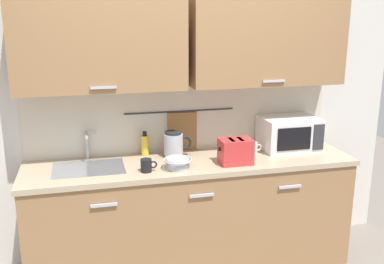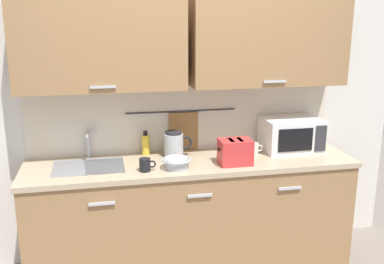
{
  "view_description": "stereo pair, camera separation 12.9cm",
  "coord_description": "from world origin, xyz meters",
  "px_view_note": "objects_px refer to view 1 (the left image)",
  "views": [
    {
      "loc": [
        -0.77,
        -2.85,
        2.0
      ],
      "look_at": [
        0.01,
        0.33,
        1.12
      ],
      "focal_mm": 41.57,
      "sensor_mm": 36.0,
      "label": 1
    },
    {
      "loc": [
        -0.65,
        -2.88,
        2.0
      ],
      "look_at": [
        0.01,
        0.33,
        1.12
      ],
      "focal_mm": 41.57,
      "sensor_mm": 36.0,
      "label": 2
    }
  ],
  "objects_px": {
    "electric_kettle": "(174,145)",
    "toaster": "(236,151)",
    "mug_by_kettle": "(253,148)",
    "mixing_bowl": "(178,163)",
    "mug_near_sink": "(147,165)",
    "microwave": "(289,133)",
    "dish_soap_bottle": "(145,145)"
  },
  "relations": [
    {
      "from": "mixing_bowl",
      "to": "dish_soap_bottle",
      "type": "bearing_deg",
      "value": 116.49
    },
    {
      "from": "electric_kettle",
      "to": "mug_by_kettle",
      "type": "bearing_deg",
      "value": -6.12
    },
    {
      "from": "dish_soap_bottle",
      "to": "electric_kettle",
      "type": "bearing_deg",
      "value": -25.06
    },
    {
      "from": "electric_kettle",
      "to": "mug_by_kettle",
      "type": "height_order",
      "value": "electric_kettle"
    },
    {
      "from": "toaster",
      "to": "mixing_bowl",
      "type": "bearing_deg",
      "value": -178.4
    },
    {
      "from": "electric_kettle",
      "to": "toaster",
      "type": "xyz_separation_m",
      "value": [
        0.42,
        -0.26,
        -0.01
      ]
    },
    {
      "from": "microwave",
      "to": "dish_soap_bottle",
      "type": "distance_m",
      "value": 1.19
    },
    {
      "from": "electric_kettle",
      "to": "mug_by_kettle",
      "type": "relative_size",
      "value": 1.89
    },
    {
      "from": "electric_kettle",
      "to": "mug_near_sink",
      "type": "distance_m",
      "value": 0.39
    },
    {
      "from": "mug_near_sink",
      "to": "mug_by_kettle",
      "type": "bearing_deg",
      "value": 13.54
    },
    {
      "from": "dish_soap_bottle",
      "to": "toaster",
      "type": "height_order",
      "value": "dish_soap_bottle"
    },
    {
      "from": "mixing_bowl",
      "to": "microwave",
      "type": "bearing_deg",
      "value": 14.66
    },
    {
      "from": "toaster",
      "to": "mug_by_kettle",
      "type": "xyz_separation_m",
      "value": [
        0.22,
        0.19,
        -0.05
      ]
    },
    {
      "from": "electric_kettle",
      "to": "mug_near_sink",
      "type": "relative_size",
      "value": 1.89
    },
    {
      "from": "electric_kettle",
      "to": "mug_near_sink",
      "type": "height_order",
      "value": "electric_kettle"
    },
    {
      "from": "microwave",
      "to": "toaster",
      "type": "xyz_separation_m",
      "value": [
        -0.55,
        -0.25,
        -0.04
      ]
    },
    {
      "from": "microwave",
      "to": "dish_soap_bottle",
      "type": "bearing_deg",
      "value": 174.54
    },
    {
      "from": "microwave",
      "to": "mug_by_kettle",
      "type": "distance_m",
      "value": 0.35
    },
    {
      "from": "mug_near_sink",
      "to": "toaster",
      "type": "relative_size",
      "value": 0.47
    },
    {
      "from": "toaster",
      "to": "mug_by_kettle",
      "type": "height_order",
      "value": "toaster"
    },
    {
      "from": "dish_soap_bottle",
      "to": "mug_by_kettle",
      "type": "xyz_separation_m",
      "value": [
        0.85,
        -0.17,
        -0.04
      ]
    },
    {
      "from": "dish_soap_bottle",
      "to": "toaster",
      "type": "xyz_separation_m",
      "value": [
        0.63,
        -0.36,
        0.01
      ]
    },
    {
      "from": "mixing_bowl",
      "to": "mug_by_kettle",
      "type": "xyz_separation_m",
      "value": [
        0.66,
        0.21,
        0.0
      ]
    },
    {
      "from": "electric_kettle",
      "to": "microwave",
      "type": "bearing_deg",
      "value": -0.74
    },
    {
      "from": "electric_kettle",
      "to": "dish_soap_bottle",
      "type": "distance_m",
      "value": 0.24
    },
    {
      "from": "mixing_bowl",
      "to": "mug_by_kettle",
      "type": "relative_size",
      "value": 1.78
    },
    {
      "from": "electric_kettle",
      "to": "dish_soap_bottle",
      "type": "relative_size",
      "value": 1.16
    },
    {
      "from": "microwave",
      "to": "toaster",
      "type": "distance_m",
      "value": 0.61
    },
    {
      "from": "mug_near_sink",
      "to": "mixing_bowl",
      "type": "relative_size",
      "value": 0.56
    },
    {
      "from": "mixing_bowl",
      "to": "toaster",
      "type": "distance_m",
      "value": 0.45
    },
    {
      "from": "mug_near_sink",
      "to": "toaster",
      "type": "bearing_deg",
      "value": 1.81
    },
    {
      "from": "mixing_bowl",
      "to": "toaster",
      "type": "xyz_separation_m",
      "value": [
        0.45,
        0.01,
        0.05
      ]
    }
  ]
}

